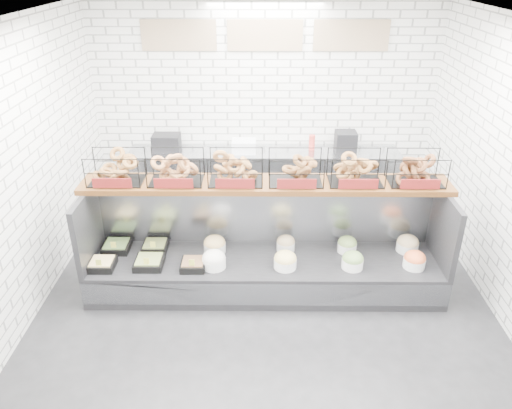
{
  "coord_description": "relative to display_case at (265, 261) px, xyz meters",
  "views": [
    {
      "loc": [
        -0.07,
        -4.52,
        3.53
      ],
      "look_at": [
        -0.11,
        0.45,
        1.01
      ],
      "focal_mm": 35.0,
      "sensor_mm": 36.0,
      "label": 1
    }
  ],
  "objects": [
    {
      "name": "display_case",
      "position": [
        0.0,
        0.0,
        0.0
      ],
      "size": [
        4.0,
        0.9,
        1.2
      ],
      "color": "black",
      "rests_on": "ground"
    },
    {
      "name": "prep_counter",
      "position": [
        -0.01,
        2.09,
        0.14
      ],
      "size": [
        4.0,
        0.6,
        1.2
      ],
      "color": "#93969B",
      "rests_on": "ground"
    },
    {
      "name": "room_shell",
      "position": [
        -0.0,
        0.26,
        1.73
      ],
      "size": [
        5.02,
        5.51,
        3.01
      ],
      "color": "white",
      "rests_on": "ground"
    },
    {
      "name": "ground",
      "position": [
        -0.0,
        -0.34,
        -0.33
      ],
      "size": [
        5.5,
        5.5,
        0.0
      ],
      "primitive_type": "plane",
      "color": "black",
      "rests_on": "ground"
    },
    {
      "name": "bagel_shelf",
      "position": [
        -0.0,
        0.18,
        1.07
      ],
      "size": [
        4.1,
        0.5,
        0.4
      ],
      "color": "#3F220D",
      "rests_on": "display_case"
    }
  ]
}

